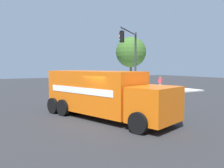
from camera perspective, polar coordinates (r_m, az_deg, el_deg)
name	(u,v)px	position (r m, az deg, el deg)	size (l,w,h in m)	color
ground_plane	(106,119)	(13.26, -1.43, -8.75)	(100.00, 100.00, 0.00)	#2B2B2D
sidewalk_corner_near	(144,89)	(30.40, 7.83, -1.22)	(10.50, 10.50, 0.14)	beige
delivery_truck	(103,93)	(13.39, -2.19, -2.35)	(4.90, 8.60, 2.74)	orange
traffic_light_primary	(131,53)	(22.36, 4.82, 7.74)	(3.95, 3.29, 6.32)	#38383D
pedestrian_near_corner	(160,82)	(29.39, 11.84, 0.43)	(0.37, 0.46, 1.59)	gray
picket_fence_run	(123,82)	(34.42, 2.68, 0.38)	(6.76, 0.05, 0.95)	silver
shade_tree_near	(131,52)	(32.31, 4.72, 7.84)	(4.19, 4.19, 6.95)	brown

